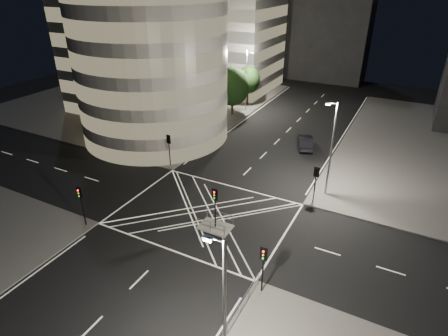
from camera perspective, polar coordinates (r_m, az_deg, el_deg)
The scene contains 23 objects.
ground at distance 36.85m, azimuth -2.94°, elevation -6.99°, with size 120.00×120.00×0.00m, color black.
sidewalk_far_left at distance 72.40m, azimuth -12.17°, elevation 10.21°, with size 42.00×42.00×0.15m, color #585653.
central_island at distance 34.93m, azimuth -1.33°, elevation -9.00°, with size 3.00×2.00×0.15m, color slate.
office_tower_curved at distance 58.29m, azimuth -12.08°, elevation 18.86°, with size 30.00×29.00×27.20m.
office_block_rear at distance 78.37m, azimuth -1.45°, elevation 20.38°, with size 24.00×16.00×22.00m, color gray.
building_far_end at distance 87.09m, azimuth 15.13°, elevation 18.80°, with size 18.00×8.00×18.00m, color black.
tree_a at distance 46.75m, azimuth -8.66°, elevation 6.51°, with size 4.82×4.82×6.97m.
tree_b at distance 51.16m, azimuth -4.79°, elevation 9.45°, with size 4.96×4.96×7.79m.
tree_c at distance 56.31m, azimuth -1.47°, elevation 10.38°, with size 4.17×4.17×6.53m.
tree_d at distance 61.28m, azimuth 1.30°, elevation 12.29°, with size 5.37×5.37×7.71m.
tree_e at distance 66.60m, azimuth 3.67°, elevation 13.24°, with size 4.15×4.15×6.76m.
traffic_signal_fl at distance 44.71m, azimuth -8.39°, elevation 3.55°, with size 0.55×0.22×4.00m.
traffic_signal_nl at distance 35.94m, azimuth -20.97°, elevation -4.46°, with size 0.55×0.22×4.00m.
traffic_signal_fr at distance 38.01m, azimuth 13.82°, elevation -1.52°, with size 0.55×0.22×4.00m.
traffic_signal_nr at distance 27.16m, azimuth 6.01°, elevation -13.99°, with size 0.55×0.22×4.00m.
traffic_signal_island at distance 33.32m, azimuth -1.38°, elevation -5.07°, with size 0.55×0.22×4.00m.
street_lamp_left_near at distance 48.08m, azimuth -5.63°, elevation 8.80°, with size 1.25×0.25×10.00m.
street_lamp_left_far at distance 63.27m, azimuth 3.44°, elevation 13.45°, with size 1.25×0.25×10.00m.
street_lamp_right_far at distance 38.71m, azimuth 16.01°, elevation 3.09°, with size 1.25×0.25×10.00m.
street_lamp_right_near at distance 20.44m, azimuth -0.06°, elevation -20.98°, with size 1.25×0.25×10.00m.
railing_island_south at distance 33.93m, azimuth -2.08°, elevation -8.94°, with size 2.80×0.06×1.10m, color slate.
railing_island_north at distance 35.20m, azimuth -0.63°, elevation -7.41°, with size 2.80×0.06×1.10m, color slate.
sedan at distance 51.33m, azimuth 12.30°, elevation 3.88°, with size 1.74×4.99×1.64m, color black.
Camera 1 is at (15.74, -25.99, 20.84)m, focal length 30.00 mm.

